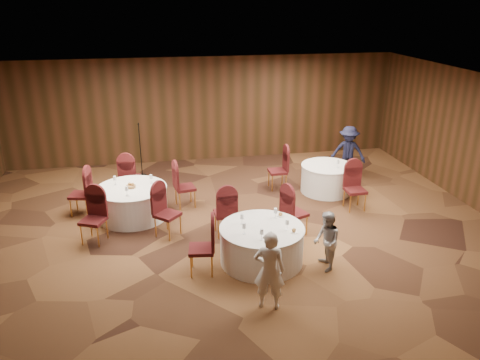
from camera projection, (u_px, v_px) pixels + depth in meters
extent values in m
plane|color=black|center=(233.00, 230.00, 10.43)|extent=(12.00, 12.00, 0.00)
plane|color=silver|center=(232.00, 86.00, 9.26)|extent=(12.00, 12.00, 0.00)
plane|color=black|center=(204.00, 110.00, 14.42)|extent=(12.00, 0.00, 12.00)
plane|color=black|center=(309.00, 305.00, 5.27)|extent=(12.00, 0.00, 12.00)
cylinder|color=silver|center=(262.00, 245.00, 9.06)|extent=(1.60, 1.60, 0.72)
cylinder|color=silver|center=(262.00, 228.00, 8.92)|extent=(1.64, 1.64, 0.03)
cylinder|color=silver|center=(132.00, 203.00, 10.92)|extent=(1.61, 1.61, 0.72)
cylinder|color=silver|center=(131.00, 188.00, 10.79)|extent=(1.64, 1.64, 0.03)
cylinder|color=silver|center=(327.00, 179.00, 12.35)|extent=(1.33, 1.33, 0.72)
cylinder|color=silver|center=(327.00, 166.00, 12.22)|extent=(1.36, 1.36, 0.03)
cylinder|color=silver|center=(244.00, 234.00, 8.68)|extent=(0.06, 0.06, 0.01)
cylinder|color=silver|center=(244.00, 231.00, 8.66)|extent=(0.01, 0.01, 0.11)
cone|color=silver|center=(244.00, 226.00, 8.62)|extent=(0.08, 0.08, 0.10)
cylinder|color=silver|center=(262.00, 239.00, 8.48)|extent=(0.06, 0.06, 0.01)
cylinder|color=silver|center=(262.00, 237.00, 8.45)|extent=(0.01, 0.01, 0.11)
cone|color=silver|center=(262.00, 231.00, 8.42)|extent=(0.08, 0.08, 0.10)
cylinder|color=silver|center=(287.00, 230.00, 8.83)|extent=(0.06, 0.06, 0.01)
cylinder|color=silver|center=(287.00, 227.00, 8.81)|extent=(0.01, 0.01, 0.11)
cone|color=silver|center=(287.00, 222.00, 8.77)|extent=(0.08, 0.08, 0.10)
cylinder|color=silver|center=(242.00, 224.00, 9.05)|extent=(0.06, 0.06, 0.01)
cylinder|color=silver|center=(242.00, 221.00, 9.03)|extent=(0.01, 0.01, 0.11)
cone|color=silver|center=(242.00, 216.00, 8.99)|extent=(0.08, 0.08, 0.10)
cylinder|color=silver|center=(275.00, 218.00, 9.30)|extent=(0.06, 0.06, 0.01)
cylinder|color=silver|center=(275.00, 215.00, 9.27)|extent=(0.01, 0.01, 0.11)
cone|color=silver|center=(276.00, 211.00, 9.24)|extent=(0.08, 0.08, 0.10)
cylinder|color=white|center=(271.00, 242.00, 8.39)|extent=(0.15, 0.15, 0.01)
sphere|color=#9E6B33|center=(271.00, 240.00, 8.38)|extent=(0.08, 0.08, 0.08)
cylinder|color=white|center=(294.00, 232.00, 8.73)|extent=(0.15, 0.15, 0.01)
sphere|color=#9E6B33|center=(294.00, 230.00, 8.72)|extent=(0.08, 0.08, 0.08)
cylinder|color=white|center=(280.00, 216.00, 9.38)|extent=(0.15, 0.15, 0.01)
sphere|color=#9E6B33|center=(280.00, 214.00, 9.36)|extent=(0.08, 0.08, 0.08)
cylinder|color=silver|center=(151.00, 183.00, 11.03)|extent=(0.06, 0.06, 0.01)
cylinder|color=silver|center=(151.00, 181.00, 11.01)|extent=(0.01, 0.01, 0.11)
cone|color=silver|center=(151.00, 177.00, 10.97)|extent=(0.08, 0.08, 0.10)
cylinder|color=silver|center=(115.00, 185.00, 10.95)|extent=(0.06, 0.06, 0.01)
cylinder|color=silver|center=(115.00, 182.00, 10.93)|extent=(0.01, 0.01, 0.11)
cone|color=silver|center=(115.00, 178.00, 10.89)|extent=(0.08, 0.08, 0.10)
cylinder|color=silver|center=(127.00, 195.00, 10.36)|extent=(0.06, 0.06, 0.01)
cylinder|color=silver|center=(127.00, 193.00, 10.34)|extent=(0.01, 0.01, 0.11)
cone|color=silver|center=(127.00, 188.00, 10.30)|extent=(0.08, 0.08, 0.10)
cylinder|color=olive|center=(131.00, 186.00, 10.77)|extent=(0.22, 0.22, 0.06)
sphere|color=#9E6B33|center=(129.00, 184.00, 10.76)|extent=(0.07, 0.07, 0.07)
sphere|color=#9E6B33|center=(132.00, 184.00, 10.74)|extent=(0.07, 0.07, 0.07)
cylinder|color=silver|center=(338.00, 168.00, 12.04)|extent=(0.06, 0.06, 0.01)
cylinder|color=silver|center=(338.00, 166.00, 12.01)|extent=(0.01, 0.01, 0.11)
cone|color=silver|center=(338.00, 162.00, 11.98)|extent=(0.08, 0.08, 0.10)
cylinder|color=black|center=(142.00, 175.00, 13.59)|extent=(0.24, 0.24, 0.02)
cylinder|color=black|center=(140.00, 150.00, 13.30)|extent=(0.02, 0.02, 1.54)
cylinder|color=black|center=(138.00, 124.00, 13.08)|extent=(0.04, 0.12, 0.04)
imported|color=silver|center=(269.00, 270.00, 7.59)|extent=(0.59, 0.48, 1.40)
imported|color=#9F9FA4|center=(327.00, 241.00, 8.74)|extent=(0.48, 0.60, 1.17)
imported|color=black|center=(348.00, 152.00, 13.21)|extent=(1.12, 0.94, 1.50)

